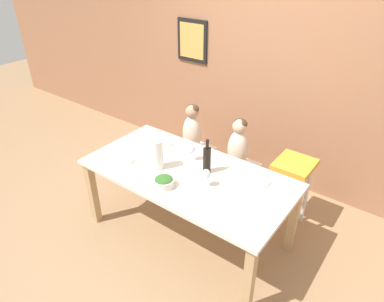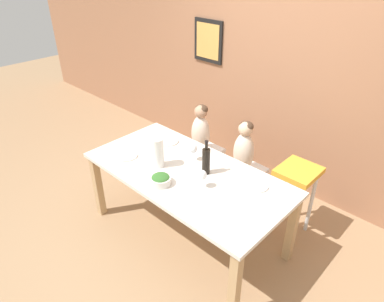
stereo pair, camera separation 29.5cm
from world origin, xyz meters
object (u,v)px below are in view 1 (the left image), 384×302
(paper_towel_roll, at_px, (157,154))
(wine_bottle, at_px, (207,159))
(dinner_plate_back_left, at_px, (162,143))
(wine_glass_far, at_px, (191,149))
(chair_far_center, at_px, (236,172))
(chair_right_highchair, at_px, (293,176))
(chair_far_left, at_px, (192,155))
(dinner_plate_front_left, at_px, (123,160))
(salad_bowl_large, at_px, (164,181))
(person_child_left, at_px, (192,128))
(dinner_plate_back_right, at_px, (258,181))
(person_child_center, at_px, (238,144))
(wine_glass_near, at_px, (206,175))

(paper_towel_roll, bearing_deg, wine_bottle, 28.28)
(dinner_plate_back_left, bearing_deg, wine_glass_far, -9.81)
(chair_far_center, height_order, chair_right_highchair, chair_right_highchair)
(chair_right_highchair, distance_m, paper_towel_roll, 1.30)
(chair_far_center, bearing_deg, chair_far_left, 180.00)
(wine_bottle, height_order, dinner_plate_front_left, wine_bottle)
(wine_bottle, bearing_deg, chair_far_left, 135.15)
(salad_bowl_large, height_order, dinner_plate_back_left, salad_bowl_large)
(person_child_left, bearing_deg, dinner_plate_back_right, -24.63)
(dinner_plate_back_right, bearing_deg, dinner_plate_front_left, -158.61)
(chair_far_left, bearing_deg, wine_glass_far, -53.56)
(chair_right_highchair, height_order, wine_glass_far, wine_glass_far)
(person_child_center, bearing_deg, salad_bowl_large, -97.02)
(chair_far_center, relative_size, salad_bowl_large, 2.52)
(person_child_center, distance_m, dinner_plate_back_right, 0.67)
(chair_far_center, distance_m, wine_glass_near, 0.94)
(dinner_plate_back_left, bearing_deg, paper_towel_roll, -54.38)
(person_child_left, distance_m, person_child_center, 0.59)
(person_child_left, xyz_separation_m, dinner_plate_front_left, (-0.10, -0.93, 0.03))
(paper_towel_roll, xyz_separation_m, dinner_plate_back_right, (0.81, 0.35, -0.13))
(person_child_center, bearing_deg, wine_glass_near, -78.99)
(dinner_plate_back_left, distance_m, dinner_plate_back_right, 1.07)
(wine_glass_far, height_order, dinner_plate_front_left, wine_glass_far)
(chair_far_left, distance_m, person_child_left, 0.34)
(paper_towel_roll, bearing_deg, dinner_plate_back_left, 125.62)
(wine_bottle, relative_size, salad_bowl_large, 1.83)
(paper_towel_roll, bearing_deg, wine_glass_near, 4.13)
(paper_towel_roll, bearing_deg, chair_far_center, 67.52)
(chair_far_center, bearing_deg, chair_right_highchair, 0.00)
(person_child_center, distance_m, salad_bowl_large, 1.01)
(wine_glass_near, distance_m, dinner_plate_front_left, 0.86)
(dinner_plate_back_left, relative_size, dinner_plate_back_right, 1.00)
(person_child_center, bearing_deg, person_child_left, 180.00)
(wine_bottle, distance_m, dinner_plate_front_left, 0.80)
(wine_glass_near, xyz_separation_m, wine_glass_far, (-0.34, 0.25, 0.00))
(chair_right_highchair, xyz_separation_m, dinner_plate_front_left, (-1.28, -0.93, 0.17))
(chair_right_highchair, relative_size, wine_glass_far, 4.52)
(wine_bottle, height_order, dinner_plate_back_right, wine_bottle)
(wine_glass_far, bearing_deg, dinner_plate_back_right, 5.69)
(wine_glass_far, height_order, dinner_plate_back_left, wine_glass_far)
(person_child_center, xyz_separation_m, dinner_plate_front_left, (-0.68, -0.93, 0.03))
(chair_far_left, relative_size, salad_bowl_large, 2.52)
(person_child_left, relative_size, wine_glass_far, 3.41)
(dinner_plate_back_right, bearing_deg, salad_bowl_large, -138.60)
(chair_far_center, xyz_separation_m, dinner_plate_front_left, (-0.68, -0.93, 0.37))
(person_child_left, bearing_deg, wine_glass_near, -47.13)
(chair_right_highchair, bearing_deg, chair_far_left, 180.00)
(person_child_left, distance_m, wine_bottle, 0.90)
(wine_glass_far, distance_m, dinner_plate_front_left, 0.64)
(salad_bowl_large, xyz_separation_m, dinner_plate_front_left, (-0.56, 0.07, -0.04))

